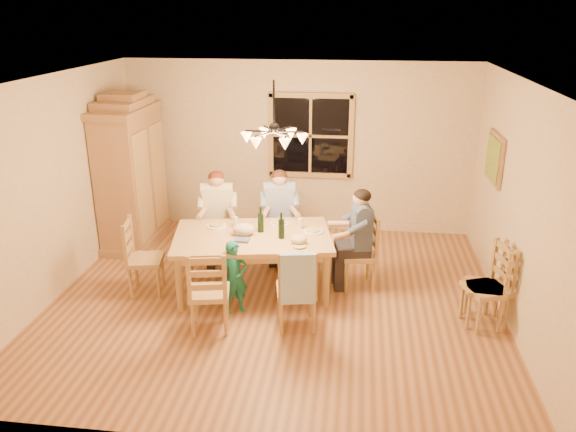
# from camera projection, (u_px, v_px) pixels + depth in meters

# --- Properties ---
(floor) EXTENTS (5.50, 5.50, 0.00)m
(floor) POSITION_uv_depth(u_px,v_px,m) (276.00, 299.00, 7.05)
(floor) COLOR brown
(floor) RESTS_ON ground
(ceiling) EXTENTS (5.50, 5.00, 0.02)m
(ceiling) POSITION_uv_depth(u_px,v_px,m) (274.00, 80.00, 6.11)
(ceiling) COLOR white
(ceiling) RESTS_ON wall_back
(wall_back) EXTENTS (5.50, 0.02, 2.70)m
(wall_back) POSITION_uv_depth(u_px,v_px,m) (298.00, 148.00, 8.90)
(wall_back) COLOR #C9B38E
(wall_back) RESTS_ON floor
(wall_left) EXTENTS (0.02, 5.00, 2.70)m
(wall_left) POSITION_uv_depth(u_px,v_px,m) (54.00, 188.00, 6.90)
(wall_left) COLOR #C9B38E
(wall_left) RESTS_ON floor
(wall_right) EXTENTS (0.02, 5.00, 2.70)m
(wall_right) POSITION_uv_depth(u_px,v_px,m) (518.00, 207.00, 6.25)
(wall_right) COLOR #C9B38E
(wall_right) RESTS_ON floor
(window) EXTENTS (1.30, 0.06, 1.30)m
(window) POSITION_uv_depth(u_px,v_px,m) (310.00, 136.00, 8.78)
(window) COLOR black
(window) RESTS_ON wall_back
(painting) EXTENTS (0.06, 0.78, 0.64)m
(painting) POSITION_uv_depth(u_px,v_px,m) (494.00, 158.00, 7.29)
(painting) COLOR olive
(painting) RESTS_ON wall_right
(chandelier) EXTENTS (0.77, 0.68, 0.71)m
(chandelier) POSITION_uv_depth(u_px,v_px,m) (274.00, 136.00, 6.32)
(chandelier) COLOR black
(chandelier) RESTS_ON ceiling
(armoire) EXTENTS (0.66, 1.40, 2.30)m
(armoire) POSITION_uv_depth(u_px,v_px,m) (131.00, 176.00, 8.44)
(armoire) COLOR olive
(armoire) RESTS_ON floor
(dining_table) EXTENTS (2.14, 1.53, 0.76)m
(dining_table) POSITION_uv_depth(u_px,v_px,m) (253.00, 242.00, 7.07)
(dining_table) COLOR tan
(dining_table) RESTS_ON floor
(chair_far_left) EXTENTS (0.51, 0.49, 0.99)m
(chair_far_left) POSITION_uv_depth(u_px,v_px,m) (219.00, 241.00, 8.03)
(chair_far_left) COLOR #9F7C46
(chair_far_left) RESTS_ON floor
(chair_far_right) EXTENTS (0.51, 0.49, 0.99)m
(chair_far_right) POSITION_uv_depth(u_px,v_px,m) (280.00, 239.00, 8.08)
(chair_far_right) COLOR #9F7C46
(chair_far_right) RESTS_ON floor
(chair_near_left) EXTENTS (0.51, 0.49, 0.99)m
(chair_near_left) POSITION_uv_depth(u_px,v_px,m) (210.00, 304.00, 6.31)
(chair_near_left) COLOR #9F7C46
(chair_near_left) RESTS_ON floor
(chair_near_right) EXTENTS (0.51, 0.49, 0.99)m
(chair_near_right) POSITION_uv_depth(u_px,v_px,m) (296.00, 302.00, 6.36)
(chair_near_right) COLOR #9F7C46
(chair_near_right) RESTS_ON floor
(chair_end_left) EXTENTS (0.49, 0.51, 0.99)m
(chair_end_left) POSITION_uv_depth(u_px,v_px,m) (146.00, 270.00, 7.12)
(chair_end_left) COLOR #9F7C46
(chair_end_left) RESTS_ON floor
(chair_end_right) EXTENTS (0.49, 0.51, 0.99)m
(chair_end_right) POSITION_uv_depth(u_px,v_px,m) (358.00, 265.00, 7.27)
(chair_end_right) COLOR #9F7C46
(chair_end_right) RESTS_ON floor
(adult_woman) EXTENTS (0.45, 0.48, 0.87)m
(adult_woman) POSITION_uv_depth(u_px,v_px,m) (217.00, 205.00, 7.85)
(adult_woman) COLOR beige
(adult_woman) RESTS_ON floor
(adult_plaid_man) EXTENTS (0.45, 0.48, 0.87)m
(adult_plaid_man) POSITION_uv_depth(u_px,v_px,m) (279.00, 204.00, 7.89)
(adult_plaid_man) COLOR #314F87
(adult_plaid_man) RESTS_ON floor
(adult_slate_man) EXTENTS (0.48, 0.45, 0.87)m
(adult_slate_man) POSITION_uv_depth(u_px,v_px,m) (360.00, 227.00, 7.08)
(adult_slate_man) COLOR #414E68
(adult_slate_man) RESTS_ON floor
(towel) EXTENTS (0.39, 0.17, 0.58)m
(towel) POSITION_uv_depth(u_px,v_px,m) (298.00, 278.00, 6.05)
(towel) COLOR #94B3C9
(towel) RESTS_ON chair_near_right
(wine_bottle_a) EXTENTS (0.08, 0.08, 0.33)m
(wine_bottle_a) POSITION_uv_depth(u_px,v_px,m) (261.00, 220.00, 7.08)
(wine_bottle_a) COLOR black
(wine_bottle_a) RESTS_ON dining_table
(wine_bottle_b) EXTENTS (0.08, 0.08, 0.33)m
(wine_bottle_b) POSITION_uv_depth(u_px,v_px,m) (281.00, 226.00, 6.88)
(wine_bottle_b) COLOR black
(wine_bottle_b) RESTS_ON dining_table
(plate_woman) EXTENTS (0.26, 0.26, 0.02)m
(plate_woman) POSITION_uv_depth(u_px,v_px,m) (217.00, 226.00, 7.30)
(plate_woman) COLOR white
(plate_woman) RESTS_ON dining_table
(plate_plaid) EXTENTS (0.26, 0.26, 0.02)m
(plate_plaid) POSITION_uv_depth(u_px,v_px,m) (279.00, 224.00, 7.38)
(plate_plaid) COLOR white
(plate_plaid) RESTS_ON dining_table
(plate_slate) EXTENTS (0.26, 0.26, 0.02)m
(plate_slate) POSITION_uv_depth(u_px,v_px,m) (313.00, 231.00, 7.12)
(plate_slate) COLOR white
(plate_slate) RESTS_ON dining_table
(wine_glass_a) EXTENTS (0.06, 0.06, 0.14)m
(wine_glass_a) POSITION_uv_depth(u_px,v_px,m) (235.00, 222.00, 7.26)
(wine_glass_a) COLOR silver
(wine_glass_a) RESTS_ON dining_table
(wine_glass_b) EXTENTS (0.06, 0.06, 0.14)m
(wine_glass_b) POSITION_uv_depth(u_px,v_px,m) (301.00, 224.00, 7.21)
(wine_glass_b) COLOR silver
(wine_glass_b) RESTS_ON dining_table
(cap) EXTENTS (0.20, 0.20, 0.11)m
(cap) POSITION_uv_depth(u_px,v_px,m) (299.00, 239.00, 6.76)
(cap) COLOR tan
(cap) RESTS_ON dining_table
(napkin) EXTENTS (0.20, 0.17, 0.03)m
(napkin) POSITION_uv_depth(u_px,v_px,m) (241.00, 240.00, 6.85)
(napkin) COLOR #475383
(napkin) RESTS_ON dining_table
(cloth_bundle) EXTENTS (0.28, 0.22, 0.15)m
(cloth_bundle) POSITION_uv_depth(u_px,v_px,m) (244.00, 229.00, 7.01)
(cloth_bundle) COLOR tan
(cloth_bundle) RESTS_ON dining_table
(child) EXTENTS (0.39, 0.36, 0.90)m
(child) POSITION_uv_depth(u_px,v_px,m) (235.00, 278.00, 6.61)
(child) COLOR #197365
(child) RESTS_ON floor
(chair_spare_front) EXTENTS (0.55, 0.56, 0.99)m
(chair_spare_front) POSITION_uv_depth(u_px,v_px,m) (484.00, 301.00, 6.39)
(chair_spare_front) COLOR #9F7C46
(chair_spare_front) RESTS_ON floor
(chair_spare_back) EXTENTS (0.46, 0.48, 0.99)m
(chair_spare_back) POSITION_uv_depth(u_px,v_px,m) (484.00, 299.00, 6.42)
(chair_spare_back) COLOR #9F7C46
(chair_spare_back) RESTS_ON floor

